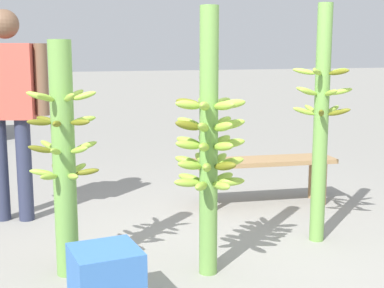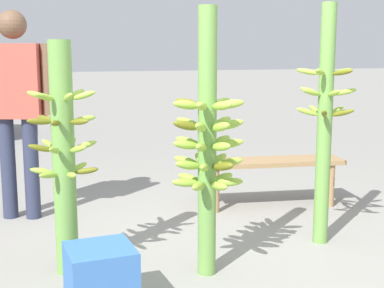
# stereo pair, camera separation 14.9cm
# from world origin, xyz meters

# --- Properties ---
(ground_plane) EXTENTS (80.00, 80.00, 0.00)m
(ground_plane) POSITION_xyz_m (0.00, 0.00, 0.00)
(ground_plane) COLOR gray
(banana_stalk_left) EXTENTS (0.43, 0.43, 1.45)m
(banana_stalk_left) POSITION_xyz_m (-0.88, 0.43, 0.75)
(banana_stalk_left) COLOR #6B9E47
(banana_stalk_left) RESTS_ON ground_plane
(banana_stalk_center) EXTENTS (0.45, 0.45, 1.64)m
(banana_stalk_center) POSITION_xyz_m (-0.08, 0.08, 0.82)
(banana_stalk_center) COLOR #6B9E47
(banana_stalk_center) RESTS_ON ground_plane
(banana_stalk_right) EXTENTS (0.43, 0.43, 1.71)m
(banana_stalk_right) POSITION_xyz_m (0.92, 0.29, 0.89)
(banana_stalk_right) COLOR #6B9E47
(banana_stalk_right) RESTS_ON ground_plane
(vendor_person) EXTENTS (0.63, 0.38, 1.71)m
(vendor_person) POSITION_xyz_m (-1.06, 1.73, 1.02)
(vendor_person) COLOR #2D334C
(vendor_person) RESTS_ON ground_plane
(market_bench) EXTENTS (1.34, 0.60, 0.43)m
(market_bench) POSITION_xyz_m (1.07, 1.26, 0.36)
(market_bench) COLOR #99754C
(market_bench) RESTS_ON ground_plane
(produce_crate) EXTENTS (0.35, 0.35, 0.35)m
(produce_crate) POSITION_xyz_m (-0.80, -0.15, 0.17)
(produce_crate) COLOR #386BB2
(produce_crate) RESTS_ON ground_plane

